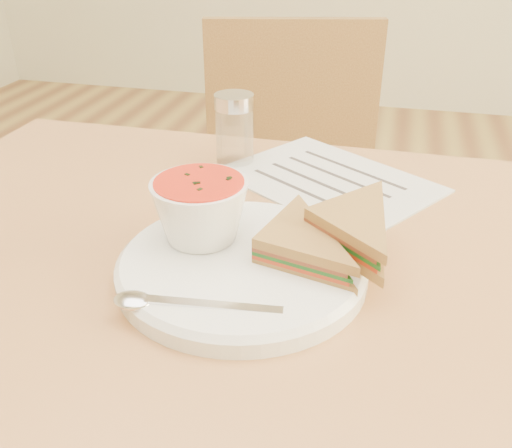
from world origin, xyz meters
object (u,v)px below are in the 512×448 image
(chair_far, at_px, (291,239))
(soup_bowl, at_px, (201,213))
(condiment_shaker, at_px, (235,129))
(plate, at_px, (242,268))

(chair_far, distance_m, soup_bowl, 0.68)
(soup_bowl, xyz_separation_m, condiment_shaker, (-0.04, 0.26, -0.00))
(plate, relative_size, condiment_shaker, 2.51)
(chair_far, height_order, condiment_shaker, chair_far)
(chair_far, xyz_separation_m, condiment_shaker, (-0.03, -0.32, 0.36))
(chair_far, relative_size, soup_bowl, 8.58)
(condiment_shaker, bearing_deg, plate, -72.69)
(condiment_shaker, bearing_deg, soup_bowl, -81.95)
(plate, height_order, condiment_shaker, condiment_shaker)
(chair_far, height_order, plate, chair_far)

